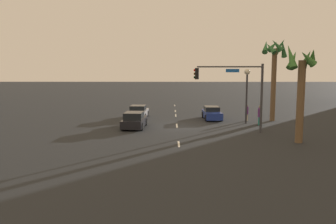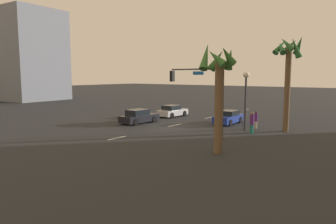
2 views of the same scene
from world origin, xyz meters
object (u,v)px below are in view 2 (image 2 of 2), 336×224
at_px(traffic_signal, 202,88).
at_px(palm_tree_1, 288,64).
at_px(pedestrian_1, 256,119).
at_px(streetlamp, 246,89).
at_px(pedestrian_0, 252,122).
at_px(car_2, 139,117).
at_px(car_1, 228,118).
at_px(palm_tree_0, 218,79).
at_px(car_0, 172,111).
at_px(building_3, 27,56).

xyz_separation_m(traffic_signal, palm_tree_1, (-6.32, 4.92, 2.02)).
relative_size(pedestrian_1, palm_tree_1, 0.20).
relative_size(streetlamp, pedestrian_0, 2.85).
xyz_separation_m(streetlamp, pedestrian_1, (-1.60, 0.42, -2.91)).
distance_m(car_2, pedestrian_0, 11.81).
relative_size(streetlamp, pedestrian_1, 3.18).
xyz_separation_m(car_1, pedestrian_1, (1.21, 3.41, 0.25)).
bearing_deg(car_1, pedestrian_1, 70.42).
bearing_deg(car_1, traffic_signal, 8.92).
distance_m(pedestrian_0, palm_tree_0, 8.60).
xyz_separation_m(car_2, palm_tree_0, (6.25, 12.50, 4.07)).
distance_m(streetlamp, pedestrian_1, 3.35).
bearing_deg(palm_tree_0, pedestrian_0, -174.18).
bearing_deg(streetlamp, palm_tree_1, 119.76).
relative_size(car_0, pedestrian_1, 2.41).
relative_size(car_1, palm_tree_1, 0.50).
height_order(car_1, traffic_signal, traffic_signal).
xyz_separation_m(car_1, palm_tree_1, (1.05, 6.08, 5.34)).
xyz_separation_m(car_2, palm_tree_1, (-4.26, 13.72, 5.31)).
height_order(car_2, building_3, building_3).
relative_size(car_0, car_1, 0.96).
xyz_separation_m(car_0, streetlamp, (3.72, 10.86, 3.15)).
bearing_deg(palm_tree_0, car_1, -157.25).
bearing_deg(car_0, palm_tree_1, 82.00).
height_order(pedestrian_0, pedestrian_1, pedestrian_0).
xyz_separation_m(car_0, palm_tree_0, (12.47, 12.72, 4.09)).
bearing_deg(streetlamp, car_2, -76.79).
bearing_deg(car_1, car_2, -55.19).
bearing_deg(pedestrian_1, car_0, -100.64).
height_order(car_0, palm_tree_0, palm_tree_0).
xyz_separation_m(pedestrian_0, palm_tree_0, (7.70, 0.78, 3.75)).
xyz_separation_m(car_2, pedestrian_1, (-4.10, 11.06, 0.22)).
distance_m(traffic_signal, palm_tree_0, 5.64).
bearing_deg(pedestrian_0, car_2, -82.94).
height_order(traffic_signal, building_3, building_3).
height_order(pedestrian_0, building_3, building_3).
xyz_separation_m(streetlamp, pedestrian_0, (1.05, 1.07, -2.81)).
bearing_deg(car_2, streetlamp, 103.21).
relative_size(palm_tree_1, building_3, 0.47).
bearing_deg(palm_tree_1, car_1, -99.83).
bearing_deg(pedestrian_1, car_1, -109.58).
xyz_separation_m(pedestrian_1, palm_tree_1, (-0.16, 2.67, 5.09)).
height_order(car_0, car_2, car_2).
xyz_separation_m(car_1, building_3, (-4.15, -46.56, 8.22)).
height_order(car_0, pedestrian_1, pedestrian_1).
bearing_deg(palm_tree_1, traffic_signal, -37.90).
height_order(pedestrian_0, palm_tree_1, palm_tree_1).
bearing_deg(building_3, car_1, 81.10).
bearing_deg(traffic_signal, pedestrian_1, 159.90).
relative_size(traffic_signal, pedestrian_0, 3.07).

